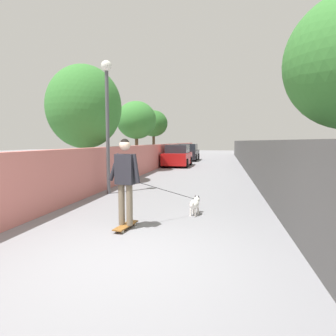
# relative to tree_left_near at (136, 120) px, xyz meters

# --- Properties ---
(ground_plane) EXTENTS (80.00, 80.00, 0.00)m
(ground_plane) POSITION_rel_tree_left_near_xyz_m (1.00, -3.69, -3.04)
(ground_plane) COLOR gray
(wall_left) EXTENTS (48.00, 0.30, 1.58)m
(wall_left) POSITION_rel_tree_left_near_xyz_m (-1.00, -0.75, -2.25)
(wall_left) COLOR #CC726B
(wall_left) RESTS_ON ground
(fence_right) EXTENTS (48.00, 0.30, 1.84)m
(fence_right) POSITION_rel_tree_left_near_xyz_m (-1.00, -6.62, -2.13)
(fence_right) COLOR #4C4C4C
(fence_right) RESTS_ON ground
(tree_left_near) EXTENTS (2.37, 2.37, 4.18)m
(tree_left_near) POSITION_rel_tree_left_near_xyz_m (0.00, 0.00, 0.00)
(tree_left_near) COLOR brown
(tree_left_near) RESTS_ON ground
(tree_left_mid) EXTENTS (3.11, 3.11, 4.97)m
(tree_left_mid) POSITION_rel_tree_left_near_xyz_m (-5.50, 0.61, 0.18)
(tree_left_mid) COLOR #473523
(tree_left_mid) RESTS_ON ground
(tree_left_distant) EXTENTS (2.24, 2.24, 4.24)m
(tree_left_distant) POSITION_rel_tree_left_near_xyz_m (6.00, 0.39, 0.14)
(tree_left_distant) COLOR #473523
(tree_left_distant) RESTS_ON ground
(lamp_post) EXTENTS (0.36, 0.36, 4.48)m
(lamp_post) POSITION_rel_tree_left_near_xyz_m (-7.68, -1.30, 0.01)
(lamp_post) COLOR #4C4C51
(lamp_post) RESTS_ON ground
(skateboard) EXTENTS (0.82, 0.31, 0.08)m
(skateboard) POSITION_rel_tree_left_near_xyz_m (-11.52, -3.24, -2.97)
(skateboard) COLOR brown
(skateboard) RESTS_ON ground
(person_skateboarder) EXTENTS (0.27, 0.72, 1.77)m
(person_skateboarder) POSITION_rel_tree_left_near_xyz_m (-11.52, -3.24, -1.92)
(person_skateboarder) COLOR #726651
(person_skateboarder) RESTS_ON skateboard
(dog) EXTENTS (1.75, 1.42, 1.06)m
(dog) POSITION_rel_tree_left_near_xyz_m (-10.08, -4.51, -2.77)
(dog) COLOR white
(dog) RESTS_ON ground
(car_near) EXTENTS (3.82, 1.80, 1.54)m
(car_near) POSITION_rel_tree_left_near_xyz_m (3.78, -1.90, -2.33)
(car_near) COLOR #B71414
(car_near) RESTS_ON ground
(car_far) EXTENTS (4.15, 1.80, 1.54)m
(car_far) POSITION_rel_tree_left_near_xyz_m (10.28, -1.90, -2.33)
(car_far) COLOR black
(car_far) RESTS_ON ground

